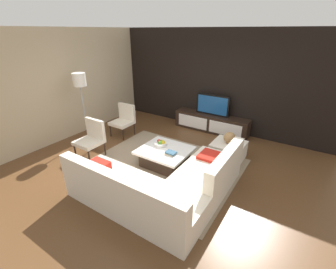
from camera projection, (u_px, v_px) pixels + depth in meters
name	position (u px, v px, depth m)	size (l,w,h in m)	color
ground_plane	(166.00, 168.00, 4.97)	(14.00, 14.00, 0.00)	brown
feature_wall_back	(219.00, 82.00, 6.45)	(6.40, 0.12, 2.80)	black
side_wall_left	(70.00, 84.00, 6.12)	(0.12, 5.20, 2.80)	#C6B28E
area_rug	(162.00, 166.00, 5.02)	(3.13, 2.61, 0.01)	gray
media_console	(211.00, 123.00, 6.70)	(2.17, 0.45, 0.50)	black
television	(213.00, 105.00, 6.47)	(0.97, 0.06, 0.59)	black
sectional_couch	(163.00, 186.00, 3.92)	(2.42, 2.33, 0.83)	beige
coffee_table	(165.00, 156.00, 5.01)	(1.06, 0.97, 0.38)	black
accent_chair_near	(92.00, 136.00, 5.29)	(0.56, 0.54, 0.87)	black
floor_lamp	(80.00, 84.00, 5.69)	(0.32, 0.32, 1.77)	#A5A5AA
ottoman	(228.00, 151.00, 5.25)	(0.70, 0.70, 0.40)	beige
fruit_bowl	(161.00, 143.00, 5.08)	(0.28, 0.28, 0.14)	silver
accent_chair_far	(124.00, 118.00, 6.37)	(0.55, 0.54, 0.87)	black
decorative_ball	(230.00, 138.00, 5.11)	(0.26, 0.26, 0.26)	#997247
book_stack	(171.00, 153.00, 4.73)	(0.22, 0.16, 0.06)	#CCB78C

